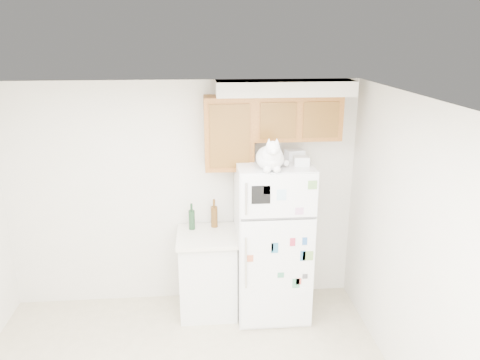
{
  "coord_description": "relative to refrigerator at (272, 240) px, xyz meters",
  "views": [
    {
      "loc": [
        0.2,
        -2.89,
        2.95
      ],
      "look_at": [
        0.59,
        1.55,
        1.55
      ],
      "focal_mm": 35.0,
      "sensor_mm": 36.0,
      "label": 1
    }
  ],
  "objects": [
    {
      "name": "room_shell",
      "position": [
        -0.82,
        -1.36,
        0.82
      ],
      "size": [
        3.84,
        4.04,
        2.52
      ],
      "color": "silver",
      "rests_on": "ground_plane"
    },
    {
      "name": "refrigerator",
      "position": [
        0.0,
        0.0,
        0.0
      ],
      "size": [
        0.76,
        0.78,
        1.7
      ],
      "color": "white",
      "rests_on": "ground_plane"
    },
    {
      "name": "base_counter",
      "position": [
        -0.69,
        0.07,
        -0.39
      ],
      "size": [
        0.64,
        0.64,
        0.92
      ],
      "color": "white",
      "rests_on": "ground_plane"
    },
    {
      "name": "cat",
      "position": [
        -0.07,
        -0.23,
        0.98
      ],
      "size": [
        0.33,
        0.49,
        0.34
      ],
      "color": "white",
      "rests_on": "refrigerator"
    },
    {
      "name": "storage_box_back",
      "position": [
        0.24,
        0.15,
        0.9
      ],
      "size": [
        0.2,
        0.17,
        0.1
      ],
      "primitive_type": "cube",
      "rotation": [
        0.0,
        0.0,
        0.22
      ],
      "color": "white",
      "rests_on": "refrigerator"
    },
    {
      "name": "storage_box_front",
      "position": [
        0.25,
        -0.1,
        0.89
      ],
      "size": [
        0.15,
        0.11,
        0.09
      ],
      "primitive_type": "cube",
      "rotation": [
        0.0,
        0.0,
        -0.02
      ],
      "color": "white",
      "rests_on": "refrigerator"
    },
    {
      "name": "bottle_green",
      "position": [
        -0.85,
        0.22,
        0.22
      ],
      "size": [
        0.07,
        0.07,
        0.29
      ],
      "primitive_type": null,
      "color": "#19381E",
      "rests_on": "base_counter"
    },
    {
      "name": "bottle_amber",
      "position": [
        -0.61,
        0.26,
        0.23
      ],
      "size": [
        0.07,
        0.07,
        0.32
      ],
      "primitive_type": null,
      "color": "#593814",
      "rests_on": "base_counter"
    }
  ]
}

